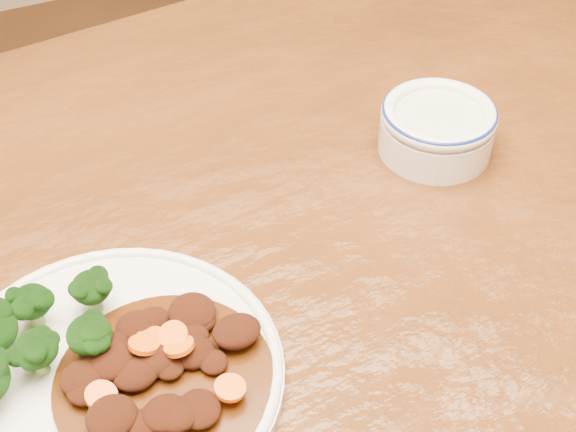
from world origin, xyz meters
name	(u,v)px	position (x,y,z in m)	size (l,w,h in m)	color
dining_table	(252,331)	(0.00, 0.00, 0.67)	(1.60, 1.08, 0.75)	#562A0F
dinner_plate	(111,376)	(-0.14, -0.06, 0.76)	(0.26, 0.26, 0.02)	silver
broccoli_florets	(25,338)	(-0.18, -0.02, 0.79)	(0.13, 0.10, 0.05)	#7D9B50
mince_stew	(159,366)	(-0.10, -0.08, 0.77)	(0.16, 0.16, 0.03)	#3F1B06
dip_bowl	(437,126)	(0.23, 0.07, 0.78)	(0.11, 0.11, 0.05)	silver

